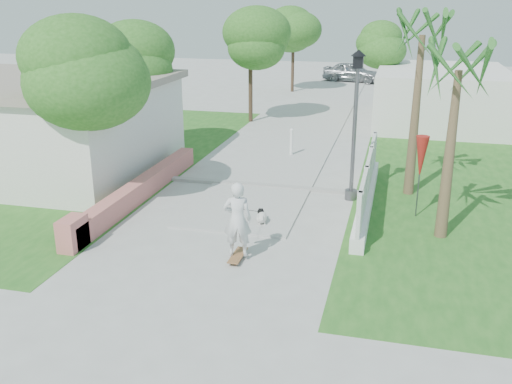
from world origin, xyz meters
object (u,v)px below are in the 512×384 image
(street_lamp, at_px, (355,121))
(bollard, at_px, (291,141))
(patio_umbrella, at_px, (421,158))
(parked_car, at_px, (352,72))
(dog, at_px, (261,217))
(skateboarder, at_px, (243,214))

(street_lamp, distance_m, bollard, 5.56)
(street_lamp, bearing_deg, patio_umbrella, -27.76)
(patio_umbrella, bearing_deg, bollard, 129.91)
(patio_umbrella, xyz_separation_m, parked_car, (-4.20, 27.00, -0.97))
(dog, bearing_deg, bollard, 74.10)
(bollard, bearing_deg, patio_umbrella, -50.09)
(skateboarder, bearing_deg, parked_car, -101.30)
(dog, bearing_deg, patio_umbrella, 1.82)
(patio_umbrella, height_order, dog, patio_umbrella)
(skateboarder, height_order, parked_car, skateboarder)
(street_lamp, height_order, patio_umbrella, street_lamp)
(parked_car, bearing_deg, dog, -169.13)
(bollard, distance_m, skateboarder, 8.69)
(bollard, bearing_deg, skateboarder, -86.91)
(dog, height_order, parked_car, parked_car)
(bollard, bearing_deg, parked_car, 88.95)
(dog, relative_size, parked_car, 0.14)
(patio_umbrella, distance_m, dog, 4.60)
(bollard, height_order, parked_car, parked_car)
(patio_umbrella, distance_m, parked_car, 27.34)
(patio_umbrella, bearing_deg, skateboarder, -142.47)
(dog, bearing_deg, parked_car, 69.97)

